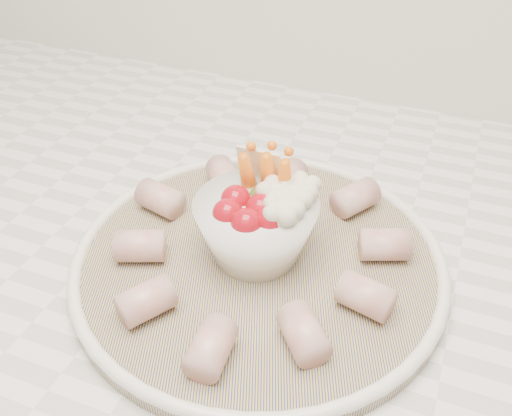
% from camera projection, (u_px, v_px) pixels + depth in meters
% --- Properties ---
extents(serving_platter, '(0.45, 0.45, 0.02)m').
position_uv_depth(serving_platter, '(259.00, 261.00, 0.55)').
color(serving_platter, navy).
rests_on(serving_platter, kitchen_counter).
extents(veggie_bowl, '(0.11, 0.11, 0.10)m').
position_uv_depth(veggie_bowl, '(260.00, 221.00, 0.52)').
color(veggie_bowl, white).
rests_on(veggie_bowl, serving_platter).
extents(cured_meat_rolls, '(0.28, 0.28, 0.03)m').
position_uv_depth(cured_meat_rolls, '(258.00, 245.00, 0.53)').
color(cured_meat_rolls, '#B25651').
rests_on(cured_meat_rolls, serving_platter).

